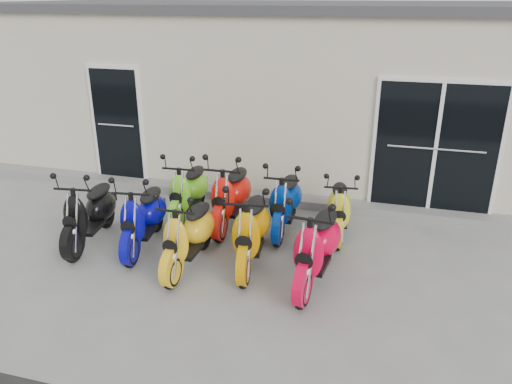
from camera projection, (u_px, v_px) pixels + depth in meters
ground at (245, 254)px, 7.27m from camera, size 80.00×80.00×0.00m
building at (311, 85)px, 11.33m from camera, size 14.00×6.00×3.20m
roof_cap at (314, 6)px, 10.70m from camera, size 14.20×6.20×0.16m
front_step at (277, 199)px, 9.05m from camera, size 14.00×0.40×0.15m
door_left at (117, 121)px, 9.55m from camera, size 1.07×0.08×2.22m
door_right at (436, 144)px, 8.09m from camera, size 2.02×0.08×2.22m
scooter_front_black at (88, 204)px, 7.39m from camera, size 0.84×1.78×1.26m
scooter_front_blue at (143, 209)px, 7.26m from camera, size 0.84×1.76×1.25m
scooter_front_orange_a at (188, 226)px, 6.74m from camera, size 0.62×1.67×1.23m
scooter_front_orange_b at (251, 221)px, 6.79m from camera, size 0.87×1.85×1.32m
scooter_front_red at (318, 236)px, 6.34m from camera, size 0.83×1.86×1.33m
scooter_back_green at (188, 184)px, 8.21m from camera, size 0.72×1.73×1.25m
scooter_back_red at (231, 187)px, 7.95m from camera, size 0.71×1.82×1.33m
scooter_back_blue at (286, 194)px, 7.80m from camera, size 0.67×1.70×1.24m
scooter_back_yellow at (340, 201)px, 7.68m from camera, size 0.74×1.60×1.14m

